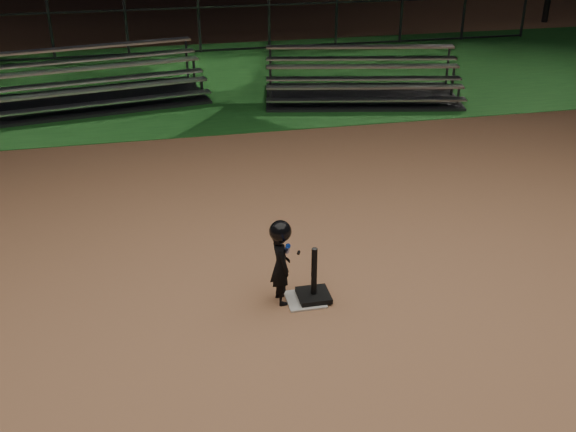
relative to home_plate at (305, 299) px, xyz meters
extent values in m
plane|color=#AE744F|center=(0.00, 0.00, -0.01)|extent=(80.00, 80.00, 0.00)
cube|color=#1A511C|center=(0.00, 10.00, -0.01)|extent=(60.00, 8.00, 0.01)
cube|color=beige|center=(0.00, 0.00, 0.00)|extent=(0.45, 0.45, 0.02)
cube|color=black|center=(0.11, 0.01, 0.04)|extent=(0.38, 0.38, 0.06)
cylinder|color=black|center=(0.11, 0.01, 0.38)|extent=(0.07, 0.07, 0.62)
imported|color=black|center=(-0.29, 0.06, 0.47)|extent=(0.28, 0.38, 0.97)
sphere|color=black|center=(-0.29, 0.06, 0.94)|extent=(0.26, 0.26, 0.26)
cylinder|color=blue|center=(-0.24, -0.09, 0.78)|extent=(0.16, 0.58, 0.43)
cylinder|color=black|center=(-0.08, 0.03, 0.65)|extent=(0.07, 0.19, 0.14)
cube|color=silver|center=(-2.56, 8.14, 0.45)|extent=(4.55, 1.06, 0.05)
cube|color=silver|center=(-2.50, 7.83, 0.24)|extent=(4.55, 1.06, 0.03)
cube|color=silver|center=(-2.67, 8.76, 0.77)|extent=(4.55, 1.06, 0.05)
cube|color=silver|center=(-2.61, 8.45, 0.56)|extent=(4.55, 1.06, 0.03)
cube|color=silver|center=(-2.77, 9.38, 1.09)|extent=(4.55, 1.06, 0.05)
cube|color=silver|center=(-2.72, 9.07, 0.88)|extent=(4.55, 1.06, 0.03)
cube|color=#38383D|center=(-2.67, 8.76, 0.02)|extent=(4.89, 2.99, 0.07)
cube|color=#A4A3A8|center=(3.04, 7.22, 0.42)|extent=(4.28, 1.07, 0.04)
cube|color=#A4A3A8|center=(2.98, 6.92, 0.22)|extent=(4.28, 1.07, 0.03)
cube|color=#A4A3A8|center=(3.15, 7.80, 0.72)|extent=(4.28, 1.07, 0.04)
cube|color=#A4A3A8|center=(3.09, 7.50, 0.53)|extent=(4.28, 1.07, 0.03)
cube|color=#A4A3A8|center=(3.26, 8.38, 1.02)|extent=(4.28, 1.07, 0.04)
cube|color=#A4A3A8|center=(3.21, 8.09, 0.83)|extent=(4.28, 1.07, 0.03)
cube|color=#38383D|center=(3.15, 7.80, 0.02)|extent=(4.63, 2.88, 0.06)
cube|color=#38383D|center=(0.00, 13.00, 0.04)|extent=(20.00, 0.05, 0.05)
cube|color=#38383D|center=(0.00, 13.00, 1.24)|extent=(20.00, 0.05, 0.05)
cylinder|color=#38383D|center=(-5.00, 13.00, 1.24)|extent=(0.08, 0.08, 2.50)
cylinder|color=#38383D|center=(0.00, 13.00, 1.24)|extent=(0.08, 0.08, 2.50)
cylinder|color=#38383D|center=(5.00, 13.00, 1.24)|extent=(0.08, 0.08, 2.50)
camera|label=1|loc=(-1.65, -6.77, 4.63)|focal=42.94mm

